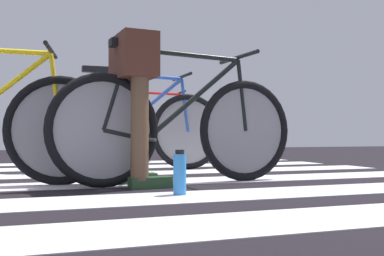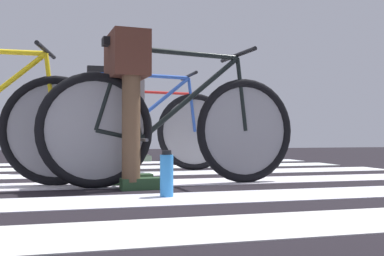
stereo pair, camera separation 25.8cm
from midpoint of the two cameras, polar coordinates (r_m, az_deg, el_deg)
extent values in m
cube|color=black|center=(3.49, -12.90, -6.41)|extent=(18.00, 14.00, 0.02)
cube|color=silver|center=(1.61, -4.32, -12.59)|extent=(5.20, 0.44, 0.00)
cube|color=silver|center=(2.32, -9.61, -8.94)|extent=(5.20, 0.44, 0.00)
cube|color=silver|center=(3.08, -13.00, -6.93)|extent=(5.20, 0.44, 0.00)
cube|color=silver|center=(3.84, -12.99, -5.72)|extent=(5.20, 0.44, 0.00)
cube|color=silver|center=(4.57, -14.89, -4.93)|extent=(5.20, 0.44, 0.00)
cube|color=silver|center=(5.34, -15.43, -4.34)|extent=(5.20, 0.44, 0.00)
torus|color=black|center=(2.85, -13.63, -0.26)|extent=(0.72, 0.12, 0.72)
torus|color=black|center=(3.20, 4.66, -0.34)|extent=(0.72, 0.12, 0.72)
cylinder|color=gray|center=(2.85, -13.63, -0.26)|extent=(0.61, 0.06, 0.61)
cylinder|color=gray|center=(3.20, 4.66, -0.34)|extent=(0.61, 0.06, 0.61)
cylinder|color=black|center=(3.05, -3.05, 9.32)|extent=(0.80, 0.11, 0.05)
cylinder|color=black|center=(3.03, -2.00, 3.85)|extent=(0.70, 0.10, 0.59)
cylinder|color=black|center=(2.91, -9.34, 4.26)|extent=(0.16, 0.05, 0.59)
cylinder|color=black|center=(2.88, -10.89, -0.87)|extent=(0.29, 0.05, 0.09)
cylinder|color=black|center=(2.88, -12.04, 4.92)|extent=(0.19, 0.04, 0.53)
cylinder|color=black|center=(3.19, 4.18, 4.15)|extent=(0.09, 0.04, 0.50)
cube|color=black|center=(2.94, -10.48, 10.51)|extent=(0.25, 0.11, 0.05)
cylinder|color=black|center=(3.21, 3.70, 8.98)|extent=(0.07, 0.52, 0.03)
cylinder|color=#4C4C51|center=(2.91, -8.21, -1.46)|extent=(0.05, 0.34, 0.02)
cylinder|color=brown|center=(3.03, -10.57, 2.13)|extent=(0.11, 0.11, 0.87)
cylinder|color=brown|center=(2.76, -9.21, 2.41)|extent=(0.11, 0.11, 0.87)
cube|color=#4C291F|center=(2.93, -9.90, 8.84)|extent=(0.26, 0.43, 0.28)
cube|color=#264426|center=(3.06, -9.31, -6.37)|extent=(0.27, 0.12, 0.07)
cube|color=#264426|center=(2.79, -7.83, -6.91)|extent=(0.27, 0.12, 0.07)
torus|color=black|center=(3.07, -18.64, -0.28)|extent=(0.72, 0.16, 0.72)
cylinder|color=gray|center=(3.07, -18.64, -0.28)|extent=(0.60, 0.10, 0.61)
cylinder|color=yellow|center=(3.09, -19.17, 4.37)|extent=(0.09, 0.04, 0.50)
cylinder|color=black|center=(3.13, -19.69, 9.29)|extent=(0.11, 0.52, 0.03)
torus|color=black|center=(4.07, -16.01, -0.42)|extent=(0.72, 0.06, 0.72)
torus|color=black|center=(4.26, -2.18, -0.47)|extent=(0.72, 0.06, 0.72)
cylinder|color=gray|center=(4.07, -16.01, -0.42)|extent=(0.61, 0.01, 0.61)
cylinder|color=gray|center=(4.26, -2.18, -0.47)|extent=(0.61, 0.01, 0.61)
cylinder|color=#2C52B2|center=(4.18, -8.25, 6.57)|extent=(0.80, 0.04, 0.05)
cylinder|color=#2C52B2|center=(4.16, -7.44, 2.58)|extent=(0.70, 0.04, 0.59)
cylinder|color=#2C52B2|center=(4.10, -12.93, 2.79)|extent=(0.15, 0.04, 0.59)
cylinder|color=#2C52B2|center=(4.08, -14.05, -0.85)|extent=(0.29, 0.03, 0.09)
cylinder|color=#2C52B2|center=(4.08, -14.88, 3.23)|extent=(0.18, 0.03, 0.53)
cylinder|color=#2C52B2|center=(4.26, -2.57, 2.90)|extent=(0.09, 0.03, 0.50)
cube|color=black|center=(4.12, -13.75, 7.24)|extent=(0.24, 0.09, 0.05)
cylinder|color=black|center=(4.28, -2.95, 6.52)|extent=(0.03, 0.52, 0.03)
cylinder|color=#4C4C51|center=(4.10, -12.11, -1.27)|extent=(0.02, 0.34, 0.02)
torus|color=black|center=(5.77, -12.07, -0.55)|extent=(0.72, 0.11, 0.72)
torus|color=black|center=(5.90, -2.14, -0.57)|extent=(0.72, 0.11, 0.72)
cylinder|color=gray|center=(5.77, -12.07, -0.55)|extent=(0.61, 0.05, 0.61)
cylinder|color=gray|center=(5.90, -2.14, -0.57)|extent=(0.61, 0.05, 0.61)
cylinder|color=red|center=(5.85, -6.55, 4.44)|extent=(0.80, 0.09, 0.05)
cylinder|color=red|center=(5.83, -5.97, 1.60)|extent=(0.70, 0.08, 0.59)
cylinder|color=red|center=(5.79, -9.89, 1.72)|extent=(0.16, 0.04, 0.59)
cylinder|color=red|center=(5.77, -10.69, -0.85)|extent=(0.29, 0.05, 0.09)
cylinder|color=red|center=(5.78, -11.27, 2.03)|extent=(0.19, 0.04, 0.53)
cylinder|color=red|center=(5.90, -2.42, 1.86)|extent=(0.09, 0.04, 0.50)
cube|color=black|center=(5.80, -10.47, 4.89)|extent=(0.25, 0.11, 0.05)
cylinder|color=black|center=(5.92, -2.70, 4.47)|extent=(0.06, 0.52, 0.03)
cylinder|color=#4C4C51|center=(5.79, -9.30, -1.15)|extent=(0.04, 0.34, 0.02)
cylinder|color=tan|center=(5.92, -10.30, 0.89)|extent=(0.11, 0.11, 0.92)
cylinder|color=tan|center=(5.64, -10.07, 0.98)|extent=(0.11, 0.11, 0.92)
cube|color=#625B5E|center=(5.80, -10.18, 4.47)|extent=(0.25, 0.42, 0.28)
cube|color=#596A55|center=(5.93, -9.63, -3.68)|extent=(0.27, 0.12, 0.07)
cube|color=#596A55|center=(5.65, -9.37, -3.82)|extent=(0.27, 0.12, 0.07)
cylinder|color=#338BDF|center=(2.44, -4.45, -5.96)|extent=(0.07, 0.07, 0.22)
cylinder|color=black|center=(2.43, -4.44, -3.04)|extent=(0.05, 0.05, 0.02)
camera|label=1|loc=(0.13, -108.99, 0.28)|focal=42.45mm
camera|label=2|loc=(0.13, 71.01, -0.28)|focal=42.45mm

